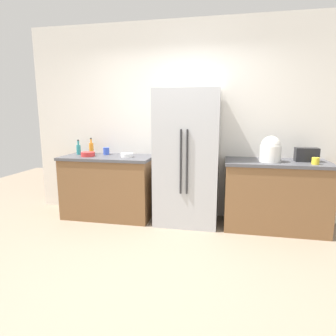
{
  "coord_description": "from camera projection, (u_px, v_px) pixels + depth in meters",
  "views": [
    {
      "loc": [
        0.64,
        -2.52,
        1.51
      ],
      "look_at": [
        0.06,
        0.4,
        0.95
      ],
      "focal_mm": 30.38,
      "sensor_mm": 36.0,
      "label": 1
    }
  ],
  "objects": [
    {
      "name": "cup_b",
      "position": [
        106.0,
        151.0,
        4.29
      ],
      "size": [
        0.09,
        0.09,
        0.11
      ],
      "primitive_type": "cylinder",
      "color": "blue",
      "rests_on": "counter_left"
    },
    {
      "name": "toaster",
      "position": [
        306.0,
        155.0,
        3.64
      ],
      "size": [
        0.28,
        0.14,
        0.18
      ],
      "primitive_type": "cube",
      "color": "black",
      "rests_on": "counter_right"
    },
    {
      "name": "bottle_a",
      "position": [
        91.0,
        148.0,
        4.36
      ],
      "size": [
        0.07,
        0.07,
        0.25
      ],
      "color": "orange",
      "rests_on": "counter_left"
    },
    {
      "name": "rice_cooker",
      "position": [
        271.0,
        150.0,
        3.62
      ],
      "size": [
        0.26,
        0.26,
        0.33
      ],
      "color": "white",
      "rests_on": "counter_right"
    },
    {
      "name": "bowl_b",
      "position": [
        88.0,
        154.0,
        4.12
      ],
      "size": [
        0.2,
        0.2,
        0.06
      ],
      "primitive_type": "cylinder",
      "color": "red",
      "rests_on": "counter_left"
    },
    {
      "name": "bowl_a",
      "position": [
        127.0,
        155.0,
        4.05
      ],
      "size": [
        0.17,
        0.17,
        0.06
      ],
      "primitive_type": "cylinder",
      "color": "white",
      "rests_on": "counter_left"
    },
    {
      "name": "counter_left",
      "position": [
        109.0,
        186.0,
        4.23
      ],
      "size": [
        1.32,
        0.65,
        0.92
      ],
      "color": "brown",
      "rests_on": "ground_plane"
    },
    {
      "name": "bottle_b",
      "position": [
        79.0,
        149.0,
        4.3
      ],
      "size": [
        0.06,
        0.06,
        0.22
      ],
      "color": "teal",
      "rests_on": "counter_left"
    },
    {
      "name": "kitchen_back_panel",
      "position": [
        182.0,
        121.0,
        4.22
      ],
      "size": [
        4.68,
        0.1,
        2.83
      ],
      "primitive_type": "cube",
      "color": "silver",
      "rests_on": "ground_plane"
    },
    {
      "name": "ground_plane",
      "position": [
        155.0,
        269.0,
        2.83
      ],
      "size": [
        9.36,
        9.36,
        0.0
      ],
      "primitive_type": "plane",
      "color": "gray"
    },
    {
      "name": "refrigerator",
      "position": [
        187.0,
        158.0,
        3.91
      ],
      "size": [
        0.85,
        0.65,
        1.84
      ],
      "color": "#B2B5BA",
      "rests_on": "ground_plane"
    },
    {
      "name": "counter_right",
      "position": [
        275.0,
        195.0,
        3.78
      ],
      "size": [
        1.32,
        0.65,
        0.92
      ],
      "color": "brown",
      "rests_on": "ground_plane"
    },
    {
      "name": "cup_a",
      "position": [
        316.0,
        161.0,
        3.45
      ],
      "size": [
        0.09,
        0.09,
        0.08
      ],
      "primitive_type": "cylinder",
      "color": "yellow",
      "rests_on": "counter_right"
    }
  ]
}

